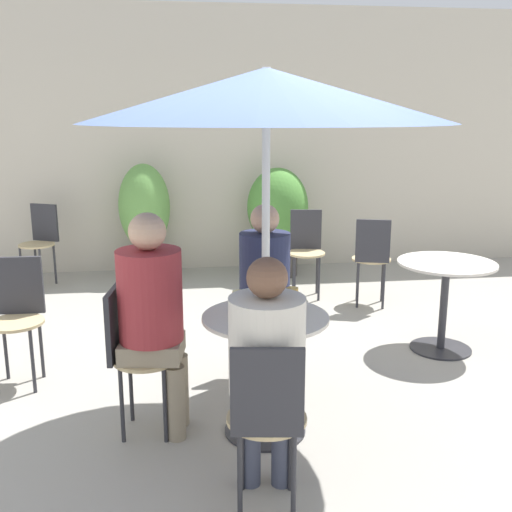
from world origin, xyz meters
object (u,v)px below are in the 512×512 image
at_px(bistro_chair_0, 264,304).
at_px(bistro_chair_2, 267,413).
at_px(beer_glass_0, 261,294).
at_px(beer_glass_1, 238,303).
at_px(seated_person_0, 265,280).
at_px(beer_glass_2, 264,311).
at_px(cafe_table_far, 445,287).
at_px(bistro_chair_3, 372,253).
at_px(potted_plant_1, 278,215).
at_px(bistro_chair_1, 130,346).
at_px(bistro_chair_6, 41,236).
at_px(bistro_chair_5, 306,244).
at_px(seated_person_1, 153,307).
at_px(seated_person_2, 267,360).
at_px(beer_glass_3, 292,301).
at_px(potted_plant_0, 145,217).
at_px(bistro_chair_4, 18,308).
at_px(umbrella, 266,96).
at_px(cafe_table_near, 265,351).

bearing_deg(bistro_chair_0, bistro_chair_2, -90.00).
bearing_deg(beer_glass_0, bistro_chair_2, -96.57).
bearing_deg(bistro_chair_0, beer_glass_1, -101.27).
height_order(bistro_chair_0, bistro_chair_2, same).
xyz_separation_m(bistro_chair_0, seated_person_0, (-0.02, -0.14, 0.21)).
bearing_deg(beer_glass_2, cafe_table_far, 37.01).
bearing_deg(bistro_chair_3, potted_plant_1, -45.95).
xyz_separation_m(bistro_chair_0, beer_glass_2, (-0.14, -0.91, 0.26)).
bearing_deg(bistro_chair_1, bistro_chair_6, 27.54).
bearing_deg(beer_glass_1, bistro_chair_5, 69.83).
relative_size(seated_person_1, seated_person_2, 1.07).
relative_size(beer_glass_1, beer_glass_3, 0.92).
bearing_deg(beer_glass_2, beer_glass_1, 124.15).
height_order(bistro_chair_1, seated_person_2, seated_person_2).
relative_size(bistro_chair_0, potted_plant_0, 0.68).
height_order(bistro_chair_5, seated_person_1, seated_person_1).
distance_m(bistro_chair_4, seated_person_1, 1.27).
distance_m(bistro_chair_1, seated_person_0, 1.01).
xyz_separation_m(bistro_chair_4, bistro_chair_5, (2.37, 1.73, 0.00)).
bearing_deg(beer_glass_2, umbrella, 77.76).
xyz_separation_m(cafe_table_far, beer_glass_2, (-1.59, -1.20, 0.28)).
bearing_deg(seated_person_2, bistro_chair_2, 90.00).
distance_m(bistro_chair_1, potted_plant_1, 3.64).
distance_m(cafe_table_near, bistro_chair_3, 2.53).
xyz_separation_m(cafe_table_far, potted_plant_1, (-0.90, 2.40, 0.18)).
bearing_deg(potted_plant_1, beer_glass_2, -100.80).
bearing_deg(cafe_table_far, cafe_table_near, -146.03).
bearing_deg(bistro_chair_6, bistro_chair_5, 9.17).
xyz_separation_m(cafe_table_far, umbrella, (-1.56, -1.05, 1.39)).
xyz_separation_m(seated_person_1, beer_glass_0, (0.62, 0.06, 0.03)).
bearing_deg(cafe_table_near, beer_glass_0, 90.53).
bearing_deg(cafe_table_far, bistro_chair_5, 115.22).
relative_size(cafe_table_near, seated_person_2, 0.59).
relative_size(seated_person_1, potted_plant_0, 1.01).
height_order(potted_plant_0, umbrella, umbrella).
relative_size(seated_person_0, beer_glass_3, 7.97).
xyz_separation_m(seated_person_2, potted_plant_1, (0.74, 4.08, -0.02)).
bearing_deg(bistro_chair_0, bistro_chair_4, -176.96).
distance_m(bistro_chair_5, potted_plant_0, 1.86).
bearing_deg(umbrella, beer_glass_0, 90.53).
distance_m(cafe_table_near, beer_glass_1, 0.32).
bearing_deg(bistro_chair_5, bistro_chair_2, -96.14).
bearing_deg(bistro_chair_6, cafe_table_near, -35.68).
xyz_separation_m(potted_plant_0, umbrella, (0.83, -3.51, 1.20)).
xyz_separation_m(bistro_chair_5, beer_glass_2, (-0.84, -2.79, 0.26)).
bearing_deg(bistro_chair_4, bistro_chair_1, -43.36).
relative_size(seated_person_0, beer_glass_2, 7.98).
distance_m(bistro_chair_5, seated_person_0, 2.15).
distance_m(beer_glass_1, potted_plant_1, 3.52).
distance_m(bistro_chair_3, beer_glass_2, 2.69).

